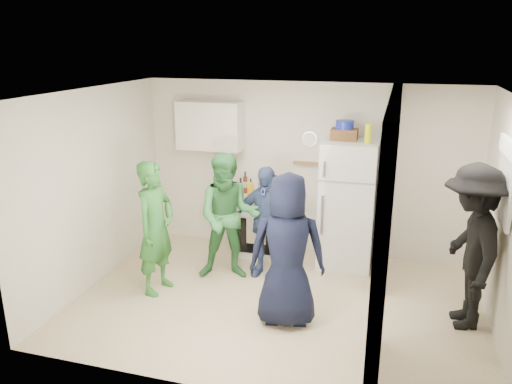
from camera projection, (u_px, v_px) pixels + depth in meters
floor at (277, 302)px, 6.05m from camera, size 4.80×4.80×0.00m
wall_back at (306, 169)px, 7.25m from camera, size 4.80×0.00×4.80m
wall_front at (230, 267)px, 4.13m from camera, size 4.80×0.00×4.80m
wall_left at (94, 188)px, 6.32m from camera, size 0.00×3.40×3.40m
wall_right at (508, 225)px, 5.05m from camera, size 0.00×3.40×3.40m
ceiling at (280, 94)px, 5.32m from camera, size 4.80×4.80×0.00m
partition_pier_back at (389, 187)px, 6.38m from camera, size 0.12×1.20×2.50m
partition_pier_front at (382, 255)px, 4.36m from camera, size 0.12×1.20×2.50m
partition_header at (394, 117)px, 5.06m from camera, size 0.12×1.00×0.40m
stove at (263, 225)px, 7.33m from camera, size 0.74×0.62×0.88m
upper_cabinet at (210, 126)px, 7.28m from camera, size 0.95×0.34×0.70m
fridge at (348, 204)px, 6.85m from camera, size 0.73×0.71×1.77m
wicker_basket at (344, 134)px, 6.64m from camera, size 0.35×0.25×0.15m
blue_bowl at (345, 125)px, 6.60m from camera, size 0.24×0.24×0.11m
yellow_cup_stack_top at (368, 134)px, 6.41m from camera, size 0.09×0.09×0.25m
wall_clock at (310, 139)px, 7.09m from camera, size 0.22×0.02×0.22m
spice_shelf at (305, 163)px, 7.17m from camera, size 0.35×0.08×0.03m
nook_window at (508, 182)px, 5.12m from camera, size 0.03×0.70×0.80m
nook_window_frame at (506, 182)px, 5.13m from camera, size 0.04×0.76×0.86m
nook_valance at (509, 148)px, 5.03m from camera, size 0.04×0.82×0.18m
yellow_cup_stack_stove at (250, 192)px, 6.99m from camera, size 0.09×0.09×0.25m
red_cup at (274, 198)px, 6.94m from camera, size 0.09×0.09×0.12m
person_green_left at (156, 228)px, 6.11m from camera, size 0.49×0.67×1.68m
person_green_center at (228, 217)px, 6.48m from camera, size 0.96×0.83×1.69m
person_denim at (265, 222)px, 6.56m from camera, size 0.94×0.55×1.51m
person_navy at (287, 251)px, 5.40m from camera, size 0.94×0.71×1.72m
person_nook at (471, 247)px, 5.35m from camera, size 0.81×1.26×1.84m
bottle_a at (245, 182)px, 7.33m from camera, size 0.07×0.07×0.32m
bottle_b at (251, 188)px, 7.14m from camera, size 0.06×0.06×0.27m
bottle_c at (261, 184)px, 7.34m from camera, size 0.06×0.06×0.28m
bottle_d at (264, 187)px, 7.10m from camera, size 0.07×0.07×0.31m
bottle_e at (273, 185)px, 7.29m from camera, size 0.07×0.07×0.28m
bottle_f at (276, 186)px, 7.13m from camera, size 0.08×0.08×0.32m
bottle_g at (284, 186)px, 7.24m from camera, size 0.07×0.07×0.27m
bottle_h at (241, 188)px, 7.11m from camera, size 0.08×0.08×0.29m
bottle_i at (266, 185)px, 7.23m from camera, size 0.08×0.08×0.30m
bottle_j at (280, 192)px, 7.01m from camera, size 0.06×0.06×0.25m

